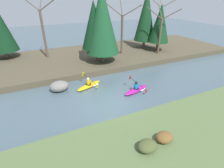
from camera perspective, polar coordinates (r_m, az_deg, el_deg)
ground_plane at (r=13.78m, az=-1.57°, el=-6.52°), size 90.00×90.00×0.00m
riverbank_far at (r=22.95m, az=-12.37°, el=7.80°), size 44.00×11.05×0.61m
conifer_tree_mid_left at (r=20.35m, az=-5.85°, el=18.61°), size 2.97×2.97×6.64m
conifer_tree_centre at (r=19.82m, az=-3.21°, el=20.00°), size 3.68×3.68×8.14m
conifer_tree_mid_right at (r=26.42m, az=11.02°, el=21.19°), size 2.98×2.98×8.01m
conifer_tree_right at (r=25.30m, az=15.42°, el=18.49°), size 2.78×2.78×6.10m
bare_tree_upstream at (r=23.11m, az=-21.61°, el=16.53°), size 4.08×4.04×7.46m
bare_tree_mid_upstream at (r=23.35m, az=3.28°, el=17.17°), size 3.55×3.51×6.44m
bare_tree_mid_downstream at (r=24.25m, az=15.49°, el=16.13°), size 3.31×3.27×5.98m
bare_tree_downstream at (r=29.23m, az=15.46°, el=19.22°), size 4.08×4.03×7.44m
shrub_clump_third at (r=9.25m, az=11.48°, el=-19.19°), size 1.01×0.84×0.54m
shrub_clump_far_end at (r=9.91m, az=16.71°, el=-16.31°), size 0.94×0.78×0.51m
kayaker_lead at (r=15.58m, az=8.20°, el=-1.70°), size 2.77×2.03×1.20m
kayaker_middle at (r=16.28m, az=-7.25°, el=-0.31°), size 2.72×1.97×1.20m
boulder_midstream at (r=16.04m, az=-16.84°, el=-0.69°), size 1.65×1.29×0.93m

